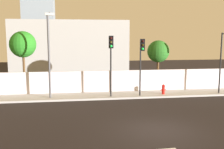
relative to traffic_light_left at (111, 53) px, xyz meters
The scene contains 10 objects.
ground_plane 7.85m from the traffic_light_left, 77.27° to the right, with size 80.00×80.00×0.00m, color black.
sidewalk 4.11m from the traffic_light_left, 42.51° to the left, with size 36.00×2.40×0.15m, color #B1B1B1.
perimeter_wall 4.03m from the traffic_light_left, 60.36° to the left, with size 36.00×0.18×1.80m, color silver.
traffic_light_left is the anchor object (origin of this frame).
traffic_light_center 2.42m from the traffic_light_left, ahead, with size 0.36×1.16×4.52m.
street_lamp_curbside 4.62m from the traffic_light_left, behind, with size 0.69×2.00×6.34m.
fire_hydrant 5.52m from the traffic_light_left, 12.44° to the left, with size 0.44×0.26×0.80m.
roadside_tree_leftmost 7.86m from the traffic_light_left, 152.71° to the left, with size 2.21×2.21×5.29m.
roadside_tree_midleft 6.02m from the traffic_light_left, 36.66° to the left, with size 1.99×1.99×4.51m.
low_building_distant 17.01m from the traffic_light_left, 100.93° to the left, with size 15.03×6.00×6.94m, color #A9A9A9.
Camera 1 is at (-4.22, -12.50, 4.80)m, focal length 41.96 mm.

